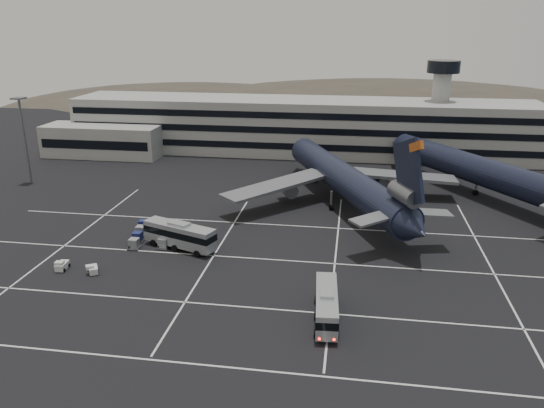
% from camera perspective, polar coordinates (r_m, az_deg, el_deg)
% --- Properties ---
extents(ground, '(260.00, 260.00, 0.00)m').
position_cam_1_polar(ground, '(75.10, -2.61, -7.13)').
color(ground, black).
rests_on(ground, ground).
extents(lane_markings, '(90.00, 55.62, 0.01)m').
position_cam_1_polar(lane_markings, '(75.57, -1.80, -6.94)').
color(lane_markings, silver).
rests_on(lane_markings, ground).
extents(terminal, '(125.00, 26.00, 24.00)m').
position_cam_1_polar(terminal, '(140.60, 1.90, 8.31)').
color(terminal, gray).
rests_on(terminal, ground).
extents(hills, '(352.00, 180.00, 44.00)m').
position_cam_1_polar(hills, '(240.32, 9.80, 7.94)').
color(hills, '#38332B').
rests_on(hills, ground).
extents(lightpole_left, '(2.40, 2.40, 18.28)m').
position_cam_1_polar(lightpole_left, '(123.99, -25.21, 7.37)').
color(lightpole_left, slate).
rests_on(lightpole_left, ground).
extents(trijet_main, '(43.54, 54.63, 18.08)m').
position_cam_1_polar(trijet_main, '(99.63, 7.87, 2.63)').
color(trijet_main, black).
rests_on(trijet_main, ground).
extents(trijet_far, '(37.31, 51.16, 18.08)m').
position_cam_1_polar(trijet_far, '(112.14, 21.66, 3.40)').
color(trijet_far, black).
rests_on(trijet_far, ground).
extents(bus_near, '(3.35, 11.03, 3.84)m').
position_cam_1_polar(bus_near, '(62.84, 5.88, -10.63)').
color(bus_near, '#9EA1A6').
rests_on(bus_near, ground).
extents(bus_far, '(12.27, 6.86, 4.26)m').
position_cam_1_polar(bus_far, '(82.25, -9.90, -3.22)').
color(bus_far, '#9EA1A6').
rests_on(bus_far, ground).
extents(tug_a, '(1.55, 2.38, 1.45)m').
position_cam_1_polar(tug_a, '(80.49, -21.67, -6.18)').
color(tug_a, silver).
rests_on(tug_a, ground).
extents(tug_b, '(2.13, 2.41, 1.34)m').
position_cam_1_polar(tug_b, '(77.98, -18.67, -6.68)').
color(tug_b, silver).
rests_on(tug_b, ground).
extents(uld_cluster, '(7.95, 10.93, 1.64)m').
position_cam_1_polar(uld_cluster, '(87.38, -12.67, -3.14)').
color(uld_cluster, '#2D2D30').
rests_on(uld_cluster, ground).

